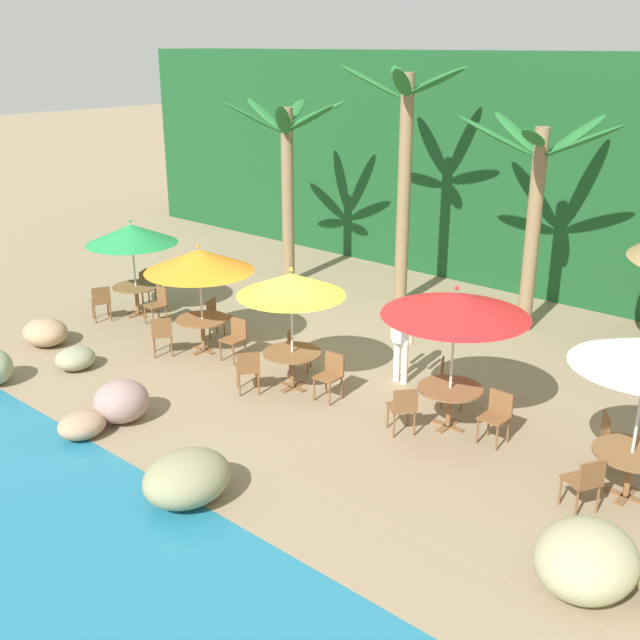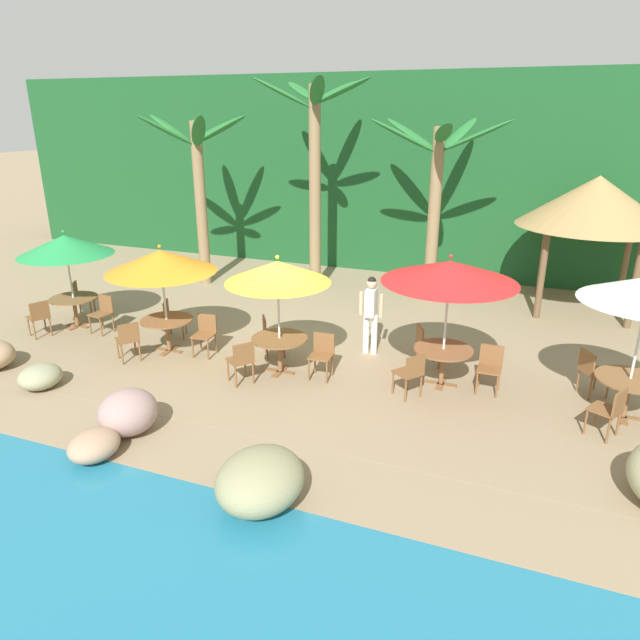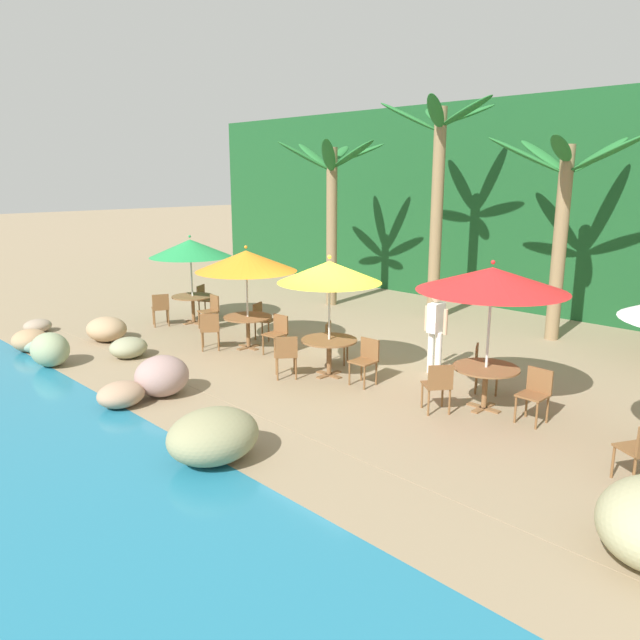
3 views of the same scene
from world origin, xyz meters
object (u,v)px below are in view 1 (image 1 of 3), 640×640
Objects in this scene: umbrella_green at (131,234)px; palm_tree_nearest at (288,160)px; palm_tree_second at (406,151)px; umbrella_red at (456,304)px; chair_orange_seaward at (235,336)px; chair_yellow_left at (248,369)px; dining_table_white at (631,460)px; chair_orange_inland at (216,315)px; waiter_in_white at (402,335)px; chair_green_left at (101,301)px; palm_tree_third at (536,189)px; chair_white_inland at (612,437)px; chair_green_inland at (148,284)px; dining_table_orange at (203,324)px; dining_table_yellow at (292,358)px; chair_red_left at (403,407)px; chair_green_seaward at (158,303)px; chair_yellow_seaward at (331,373)px; chair_red_seaward at (497,413)px; chair_red_inland at (448,379)px; umbrella_yellow at (291,284)px; chair_yellow_inland at (296,346)px; chair_orange_left at (162,333)px; dining_table_green at (136,291)px; chair_white_left at (586,481)px; dining_table_red at (450,394)px.

umbrella_green is 4.67m from palm_tree_nearest.
umbrella_red is at bearing -47.44° from palm_tree_second.
palm_tree_nearest reaches higher than chair_orange_seaward.
dining_table_white is (6.62, 1.20, 0.10)m from chair_yellow_left.
waiter_in_white is at bearing 9.21° from chair_orange_inland.
palm_tree_third is (7.72, 6.05, 2.71)m from chair_green_left.
chair_green_inland is at bearing 179.42° from chair_white_inland.
dining_table_orange is 1.00× the size of dining_table_yellow.
palm_tree_nearest reaches higher than chair_red_left.
dining_table_orange is 1.26× the size of chair_orange_inland.
chair_green_seaward is at bearing -90.37° from palm_tree_nearest.
umbrella_red is 3.13m from chair_white_inland.
chair_orange_seaward is at bearing 177.48° from chair_yellow_seaward.
chair_green_inland is at bearing 152.03° from chair_green_seaward.
chair_red_left is at bearing -147.74° from chair_red_seaward.
waiter_in_white is (-1.21, 0.25, 0.47)m from chair_red_inland.
umbrella_yellow reaches higher than chair_yellow_inland.
chair_orange_left is at bearing -173.20° from dining_table_white.
chair_yellow_seaward is at bearing -3.72° from dining_table_green.
dining_table_yellow is (3.12, 0.64, 0.10)m from chair_orange_left.
umbrella_yellow is 0.94× the size of umbrella_red.
umbrella_green is 1.38× the size of waiter_in_white.
chair_white_inland is (3.00, 1.26, 0.00)m from chair_red_left.
waiter_in_white is (1.83, 2.30, 0.47)m from chair_yellow_left.
umbrella_green is at bearing -177.05° from chair_white_inland.
chair_orange_inland is 5.72m from chair_red_inland.
dining_table_green is 0.43× the size of umbrella_red.
dining_table_orange is 1.26× the size of chair_white_left.
chair_green_inland is at bearing 160.75° from chair_yellow_left.
dining_table_green is 8.27m from chair_red_inland.
dining_table_red is at bearing 11.97° from chair_yellow_seaward.
chair_white_left is (11.76, -0.07, 0.00)m from chair_green_left.
chair_red_inland is at bearing 26.80° from dining_table_yellow.
dining_table_green is at bearing 179.57° from dining_table_white.
dining_table_orange is 0.19× the size of palm_tree_second.
palm_tree_nearest is at bearing 139.33° from chair_yellow_seaward.
chair_green_left is at bearing -127.99° from palm_tree_second.
palm_tree_second reaches higher than dining_table_orange.
palm_tree_third is (3.23, 0.30, -0.56)m from palm_tree_second.
palm_tree_nearest is at bearing -172.59° from palm_tree_third.
chair_green_left is 0.79× the size of dining_table_yellow.
chair_white_inland is (11.28, 0.58, -0.10)m from dining_table_green.
chair_orange_inland reaches higher than dining_table_yellow.
chair_yellow_inland is 3.20m from chair_red_inland.
chair_yellow_seaward is at bearing -169.85° from chair_red_seaward.
dining_table_orange is 2.23m from chair_yellow_inland.
chair_green_left is at bearing -81.71° from chair_green_inland.
waiter_in_white reaches higher than chair_yellow_inland.
chair_green_inland is 7.14m from palm_tree_second.
chair_yellow_seaward reaches higher than dining_table_green.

